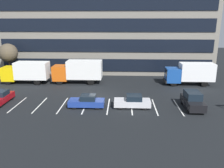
{
  "coord_description": "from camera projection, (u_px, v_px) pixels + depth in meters",
  "views": [
    {
      "loc": [
        3.0,
        -29.4,
        10.0
      ],
      "look_at": [
        1.63,
        1.55,
        1.4
      ],
      "focal_mm": 36.84,
      "sensor_mm": 36.0,
      "label": 1
    }
  ],
  "objects": [
    {
      "name": "box_truck_yellow",
      "position": [
        27.0,
        71.0,
        37.38
      ],
      "size": [
        7.6,
        2.52,
        3.52
      ],
      "color": "yellow",
      "rests_on": "ground_plane"
    },
    {
      "name": "sedan_silver",
      "position": [
        133.0,
        102.0,
        27.17
      ],
      "size": [
        4.28,
        1.79,
        1.53
      ],
      "color": "silver",
      "rests_on": "ground_plane"
    },
    {
      "name": "sedan_navy",
      "position": [
        87.0,
        101.0,
        27.25
      ],
      "size": [
        4.19,
        1.75,
        1.5
      ],
      "color": "navy",
      "rests_on": "ground_plane"
    },
    {
      "name": "lot_markings",
      "position": [
        97.0,
        106.0,
        27.82
      ],
      "size": [
        19.74,
        5.4,
        0.01
      ],
      "color": "silver",
      "rests_on": "ground_plane"
    },
    {
      "name": "sedan_maroon",
      "position": [
        0.0,
        97.0,
        28.6
      ],
      "size": [
        1.81,
        4.33,
        1.55
      ],
      "color": "maroon",
      "rests_on": "ground_plane"
    },
    {
      "name": "box_truck_orange",
      "position": [
        78.0,
        71.0,
        37.41
      ],
      "size": [
        8.08,
        2.67,
        3.74
      ],
      "color": "#D85914",
      "rests_on": "ground_plane"
    },
    {
      "name": "ground_plane",
      "position": [
        100.0,
        97.0,
        31.11
      ],
      "size": [
        120.0,
        120.0,
        0.0
      ],
      "primitive_type": "plane",
      "color": "black"
    },
    {
      "name": "suv_black",
      "position": [
        193.0,
        100.0,
        26.87
      ],
      "size": [
        1.87,
        4.41,
        2.0
      ],
      "color": "black",
      "rests_on": "ground_plane"
    },
    {
      "name": "office_building",
      "position": [
        107.0,
        16.0,
        45.5
      ],
      "size": [
        40.21,
        10.98,
        21.6
      ],
      "color": "slate",
      "rests_on": "ground_plane"
    },
    {
      "name": "bare_tree",
      "position": [
        8.0,
        53.0,
        40.27
      ],
      "size": [
        3.27,
        3.27,
        6.13
      ],
      "color": "#473323",
      "rests_on": "ground_plane"
    },
    {
      "name": "box_truck_blue",
      "position": [
        190.0,
        73.0,
        36.42
      ],
      "size": [
        7.58,
        2.51,
        3.51
      ],
      "color": "#194799",
      "rests_on": "ground_plane"
    }
  ]
}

